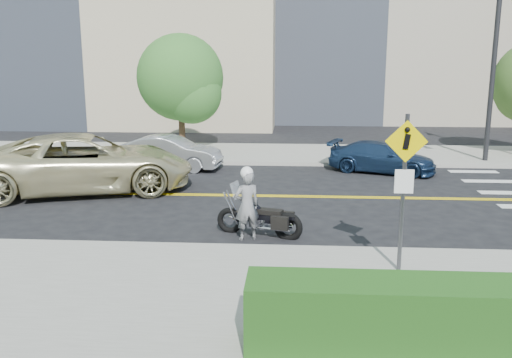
{
  "coord_description": "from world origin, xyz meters",
  "views": [
    {
      "loc": [
        2.1,
        -16.29,
        4.07
      ],
      "look_at": [
        1.23,
        -3.07,
        1.2
      ],
      "focal_mm": 38.0,
      "sensor_mm": 36.0,
      "label": 1
    }
  ],
  "objects_px": {
    "motorcycle": "(259,210)",
    "motorcyclist": "(247,204)",
    "suv": "(86,163)",
    "pedestrian_sign": "(404,178)",
    "parked_car_blue": "(382,157)",
    "parked_car_silver": "(170,153)"
  },
  "relations": [
    {
      "from": "pedestrian_sign",
      "to": "parked_car_silver",
      "type": "xyz_separation_m",
      "value": [
        -6.77,
        10.34,
        -1.31
      ]
    },
    {
      "from": "parked_car_blue",
      "to": "motorcycle",
      "type": "bearing_deg",
      "value": 172.86
    },
    {
      "from": "pedestrian_sign",
      "to": "motorcycle",
      "type": "bearing_deg",
      "value": 139.82
    },
    {
      "from": "suv",
      "to": "pedestrian_sign",
      "type": "bearing_deg",
      "value": -144.8
    },
    {
      "from": "pedestrian_sign",
      "to": "parked_car_blue",
      "type": "xyz_separation_m",
      "value": [
        1.3,
        10.28,
        -1.39
      ]
    },
    {
      "from": "parked_car_silver",
      "to": "parked_car_blue",
      "type": "xyz_separation_m",
      "value": [
        8.07,
        -0.06,
        -0.08
      ]
    },
    {
      "from": "motorcycle",
      "to": "parked_car_blue",
      "type": "relative_size",
      "value": 0.53
    },
    {
      "from": "pedestrian_sign",
      "to": "suv",
      "type": "bearing_deg",
      "value": 142.76
    },
    {
      "from": "motorcycle",
      "to": "parked_car_blue",
      "type": "distance_m",
      "value": 8.9
    },
    {
      "from": "pedestrian_sign",
      "to": "motorcyclist",
      "type": "distance_m",
      "value": 3.9
    },
    {
      "from": "motorcyclist",
      "to": "suv",
      "type": "relative_size",
      "value": 0.26
    },
    {
      "from": "motorcycle",
      "to": "parked_car_blue",
      "type": "bearing_deg",
      "value": 79.01
    },
    {
      "from": "pedestrian_sign",
      "to": "motorcyclist",
      "type": "height_order",
      "value": "pedestrian_sign"
    },
    {
      "from": "motorcycle",
      "to": "suv",
      "type": "xyz_separation_m",
      "value": [
        -5.78,
        4.15,
        0.3
      ]
    },
    {
      "from": "motorcycle",
      "to": "motorcyclist",
      "type": "bearing_deg",
      "value": -114.1
    },
    {
      "from": "motorcyclist",
      "to": "suv",
      "type": "height_order",
      "value": "suv"
    },
    {
      "from": "parked_car_blue",
      "to": "motorcyclist",
      "type": "bearing_deg",
      "value": 172.29
    },
    {
      "from": "pedestrian_sign",
      "to": "parked_car_blue",
      "type": "relative_size",
      "value": 0.76
    },
    {
      "from": "parked_car_silver",
      "to": "parked_car_blue",
      "type": "distance_m",
      "value": 8.07
    },
    {
      "from": "motorcycle",
      "to": "suv",
      "type": "distance_m",
      "value": 7.12
    },
    {
      "from": "suv",
      "to": "parked_car_blue",
      "type": "distance_m",
      "value": 10.6
    },
    {
      "from": "motorcycle",
      "to": "suv",
      "type": "bearing_deg",
      "value": 160.98
    }
  ]
}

